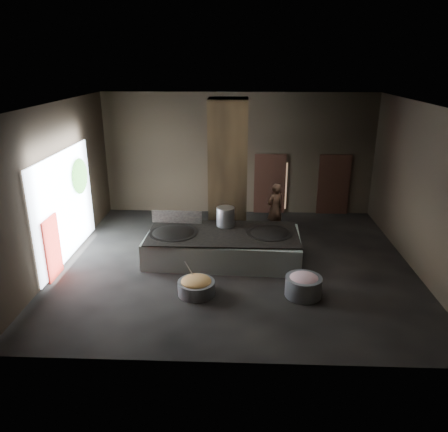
{
  "coord_description": "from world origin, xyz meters",
  "views": [
    {
      "loc": [
        0.13,
        -11.55,
        5.58
      ],
      "look_at": [
        -0.37,
        0.49,
        1.25
      ],
      "focal_mm": 35.0,
      "sensor_mm": 36.0,
      "label": 1
    }
  ],
  "objects_px": {
    "wok_right": "(269,235)",
    "meat_basin": "(303,286)",
    "stock_pot": "(225,217)",
    "wok_left": "(173,235)",
    "hearth_platform": "(223,247)",
    "veg_basin": "(196,288)",
    "cook": "(275,209)"
  },
  "relations": [
    {
      "from": "stock_pot",
      "to": "veg_basin",
      "type": "xyz_separation_m",
      "value": [
        -0.63,
        -2.64,
        -0.96
      ]
    },
    {
      "from": "wok_right",
      "to": "stock_pot",
      "type": "distance_m",
      "value": 1.44
    },
    {
      "from": "stock_pot",
      "to": "meat_basin",
      "type": "height_order",
      "value": "stock_pot"
    },
    {
      "from": "wok_left",
      "to": "veg_basin",
      "type": "height_order",
      "value": "wok_left"
    },
    {
      "from": "wok_right",
      "to": "cook",
      "type": "height_order",
      "value": "cook"
    },
    {
      "from": "wok_right",
      "to": "meat_basin",
      "type": "distance_m",
      "value": 2.29
    },
    {
      "from": "veg_basin",
      "to": "meat_basin",
      "type": "distance_m",
      "value": 2.68
    },
    {
      "from": "stock_pot",
      "to": "cook",
      "type": "relative_size",
      "value": 0.33
    },
    {
      "from": "stock_pot",
      "to": "veg_basin",
      "type": "bearing_deg",
      "value": -103.45
    },
    {
      "from": "wok_left",
      "to": "wok_right",
      "type": "bearing_deg",
      "value": 2.05
    },
    {
      "from": "veg_basin",
      "to": "meat_basin",
      "type": "height_order",
      "value": "meat_basin"
    },
    {
      "from": "veg_basin",
      "to": "meat_basin",
      "type": "xyz_separation_m",
      "value": [
        2.68,
        0.03,
        0.08
      ]
    },
    {
      "from": "wok_right",
      "to": "stock_pot",
      "type": "bearing_deg",
      "value": 158.96
    },
    {
      "from": "wok_left",
      "to": "cook",
      "type": "xyz_separation_m",
      "value": [
        3.1,
        2.2,
        0.12
      ]
    },
    {
      "from": "cook",
      "to": "hearth_platform",
      "type": "bearing_deg",
      "value": 16.42
    },
    {
      "from": "wok_left",
      "to": "wok_right",
      "type": "xyz_separation_m",
      "value": [
        2.8,
        0.1,
        0.0
      ]
    },
    {
      "from": "hearth_platform",
      "to": "meat_basin",
      "type": "relative_size",
      "value": 4.86
    },
    {
      "from": "wok_left",
      "to": "wok_right",
      "type": "relative_size",
      "value": 1.07
    },
    {
      "from": "wok_left",
      "to": "wok_right",
      "type": "height_order",
      "value": "wok_left"
    },
    {
      "from": "hearth_platform",
      "to": "meat_basin",
      "type": "distance_m",
      "value": 2.94
    },
    {
      "from": "meat_basin",
      "to": "hearth_platform",
      "type": "bearing_deg",
      "value": 135.56
    },
    {
      "from": "hearth_platform",
      "to": "wok_right",
      "type": "distance_m",
      "value": 1.4
    },
    {
      "from": "hearth_platform",
      "to": "meat_basin",
      "type": "xyz_separation_m",
      "value": [
        2.1,
        -2.06,
        -0.14
      ]
    },
    {
      "from": "veg_basin",
      "to": "meat_basin",
      "type": "bearing_deg",
      "value": 0.69
    },
    {
      "from": "veg_basin",
      "to": "wok_left",
      "type": "bearing_deg",
      "value": 113.06
    },
    {
      "from": "wok_left",
      "to": "meat_basin",
      "type": "bearing_deg",
      "value": -29.5
    },
    {
      "from": "wok_right",
      "to": "meat_basin",
      "type": "xyz_separation_m",
      "value": [
        0.75,
        -2.11,
        -0.5
      ]
    },
    {
      "from": "cook",
      "to": "veg_basin",
      "type": "distance_m",
      "value": 4.84
    },
    {
      "from": "stock_pot",
      "to": "cook",
      "type": "xyz_separation_m",
      "value": [
        1.6,
        1.6,
        -0.26
      ]
    },
    {
      "from": "wok_right",
      "to": "cook",
      "type": "xyz_separation_m",
      "value": [
        0.3,
        2.1,
        0.12
      ]
    },
    {
      "from": "hearth_platform",
      "to": "cook",
      "type": "relative_size",
      "value": 2.56
    },
    {
      "from": "meat_basin",
      "to": "stock_pot",
      "type": "bearing_deg",
      "value": 128.14
    }
  ]
}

